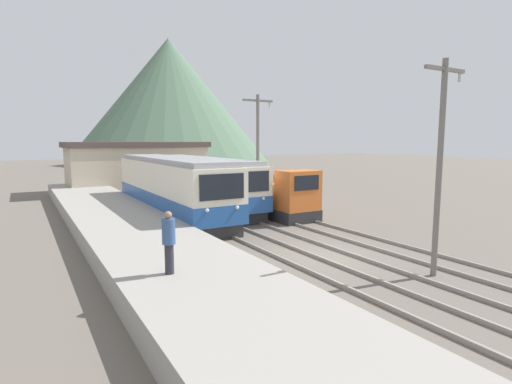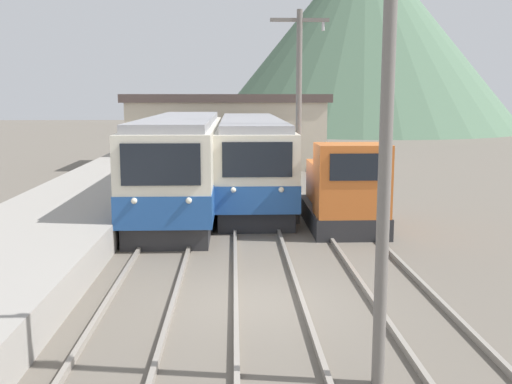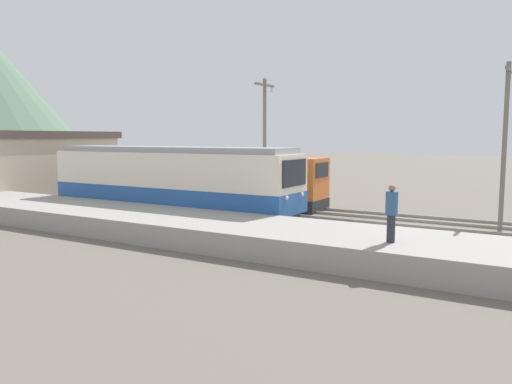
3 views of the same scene
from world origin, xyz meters
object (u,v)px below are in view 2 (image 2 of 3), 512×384
commuter_train_left (183,166)px  catenary_mast_mid (299,110)px  shunting_locomotive (343,193)px  commuter_train_center (251,161)px  catenary_mast_near (387,130)px

commuter_train_left → catenary_mast_mid: 5.80m
commuter_train_left → catenary_mast_mid: bearing=-35.9°
shunting_locomotive → commuter_train_center: bearing=116.4°
shunting_locomotive → catenary_mast_mid: catenary_mast_mid is taller
commuter_train_center → catenary_mast_mid: 6.09m
catenary_mast_mid → commuter_train_center: bearing=105.6°
catenary_mast_near → shunting_locomotive: bearing=82.5°
commuter_train_left → shunting_locomotive: commuter_train_left is taller
catenary_mast_mid → shunting_locomotive: bearing=-23.1°
commuter_train_left → catenary_mast_near: catenary_mast_near is taller
commuter_train_center → shunting_locomotive: 6.76m
commuter_train_center → catenary_mast_mid: bearing=-74.4°
commuter_train_left → catenary_mast_near: (4.31, -15.10, 2.30)m
catenary_mast_near → catenary_mast_mid: bearing=90.0°
commuter_train_center → catenary_mast_near: (1.51, -17.38, 2.36)m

